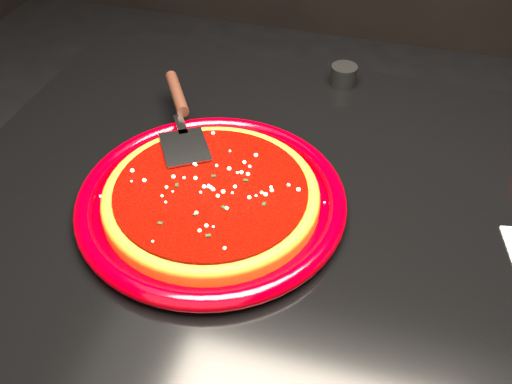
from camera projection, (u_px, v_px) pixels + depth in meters
table at (317, 342)px, 1.11m from camera, size 1.20×0.80×0.75m
plate at (212, 200)px, 0.84m from camera, size 0.52×0.52×0.03m
pizza_crust at (211, 198)px, 0.84m from camera, size 0.41×0.41×0.02m
pizza_crust_rim at (211, 194)px, 0.84m from camera, size 0.41×0.41×0.02m
pizza_sauce at (211, 191)px, 0.83m from camera, size 0.37×0.37×0.01m
parmesan_dusting at (211, 187)px, 0.83m from camera, size 0.27×0.27×0.01m
basil_flecks at (211, 187)px, 0.83m from camera, size 0.25×0.25×0.00m
pizza_server at (182, 116)px, 0.95m from camera, size 0.23×0.30×0.02m
ramekin at (344, 75)px, 1.10m from camera, size 0.06×0.06×0.04m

